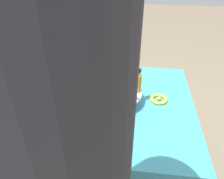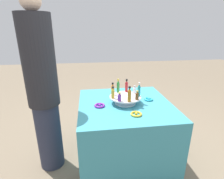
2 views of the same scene
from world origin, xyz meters
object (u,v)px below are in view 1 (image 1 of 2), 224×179
bottle_clear (104,75)px  ribbon_bow_blue (69,101)px  ribbon_bow_gold (159,99)px  bottle_brown (132,78)px  ribbon_bow_purple (117,132)px  bottle_green (91,85)px  bottle_orange (100,94)px  bottle_red (93,77)px  ribbon_bow_teal (112,77)px  bottle_purple (133,95)px  bottle_gold (118,97)px  bottle_amber (138,82)px  display_stand (114,95)px  bottle_teal (119,70)px

bottle_clear → ribbon_bow_blue: size_ratio=1.09×
ribbon_bow_gold → ribbon_bow_blue: bearing=9.5°
bottle_brown → bottle_clear: bottle_brown is taller
ribbon_bow_purple → bottle_green: bearing=-51.4°
bottle_orange → bottle_clear: bearing=-86.6°
bottle_red → ribbon_bow_teal: (-0.09, -0.23, -0.13)m
bottle_purple → bottle_clear: (0.19, -0.20, -0.00)m
bottle_gold → bottle_amber: (-0.11, -0.14, 0.01)m
display_stand → ribbon_bow_purple: (-0.05, 0.27, -0.04)m
bottle_brown → ribbon_bow_blue: bottle_brown is taller
bottle_clear → ribbon_bow_gold: 0.37m
bottle_amber → ribbon_bow_teal: 0.35m
bottle_red → ribbon_bow_teal: size_ratio=1.51×
bottle_gold → bottle_teal: bearing=-86.6°
bottle_gold → bottle_clear: 0.27m
ribbon_bow_purple → bottle_teal: bearing=-85.8°
bottle_orange → bottle_brown: (-0.16, -0.22, -0.02)m
bottle_red → bottle_amber: bottle_amber is taller
ribbon_bow_gold → bottle_green: bearing=14.2°
bottle_gold → ribbon_bow_purple: size_ratio=1.16×
display_stand → bottle_red: 0.17m
bottle_teal → bottle_clear: bearing=13.4°
bottle_green → bottle_clear: bottle_green is taller
ribbon_bow_purple → bottle_amber: bearing=-108.4°
bottle_gold → ribbon_bow_purple: 0.18m
bottle_green → ribbon_bow_purple: bottle_green is taller
bottle_clear → bottle_purple: bearing=133.4°
bottle_clear → ribbon_bow_purple: size_ratio=0.81×
bottle_red → bottle_teal: 0.18m
bottle_gold → bottle_teal: 0.27m
bottle_purple → bottle_clear: bottle_purple is taller
bottle_teal → ribbon_bow_purple: bottle_teal is taller
ribbon_bow_blue → ribbon_bow_purple: bearing=144.5°
bottle_gold → bottle_amber: bearing=-126.6°
ribbon_bow_purple → ribbon_bow_teal: same height
bottle_purple → display_stand: bearing=-36.6°
bottle_purple → bottle_red: bearing=-26.6°
display_stand → ribbon_bow_gold: (-0.27, -0.05, -0.04)m
bottle_red → ribbon_bow_blue: 0.21m
ribbon_bow_blue → bottle_amber: bearing=-172.5°
bottle_red → ribbon_bow_purple: bearing=119.9°
display_stand → bottle_orange: size_ratio=2.46×
bottle_purple → ribbon_bow_blue: bearing=-5.5°
ribbon_bow_teal → ribbon_bow_blue: ribbon_bow_teal is taller
bottle_amber → ribbon_bow_purple: bottle_amber is taller
bottle_amber → bottle_brown: bearing=-66.6°
ribbon_bow_blue → bottle_gold: bearing=163.6°
ribbon_bow_purple → display_stand: bearing=-80.5°
ribbon_bow_teal → bottle_green: bearing=76.0°
display_stand → ribbon_bow_blue: 0.28m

